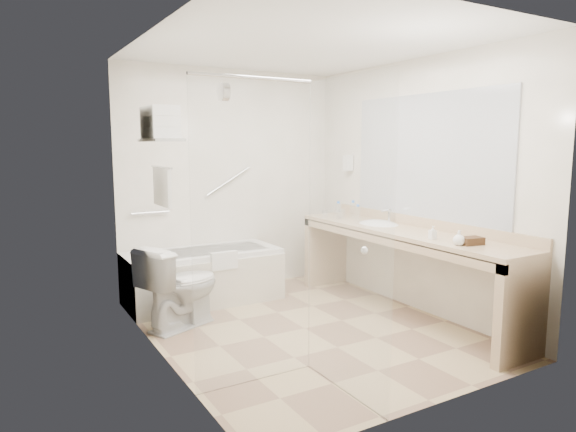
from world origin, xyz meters
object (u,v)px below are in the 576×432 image
vanity_counter (402,251)px  amenity_basket (471,241)px  water_bottle_left (353,210)px  bathtub (203,276)px  toilet (181,286)px

vanity_counter → amenity_basket: 0.87m
vanity_counter → water_bottle_left: (0.04, 0.85, 0.30)m
bathtub → water_bottle_left: water_bottle_left is taller
toilet → amenity_basket: amenity_basket is taller
bathtub → toilet: toilet is taller
amenity_basket → water_bottle_left: size_ratio=0.92×
bathtub → vanity_counter: 2.09m
toilet → water_bottle_left: (2.02, 0.09, 0.56)m
bathtub → toilet: 0.78m
bathtub → amenity_basket: (1.49, -2.23, 0.61)m
vanity_counter → water_bottle_left: water_bottle_left is taller
bathtub → amenity_basket: bearing=-56.3°
bathtub → vanity_counter: vanity_counter is taller
toilet → amenity_basket: bearing=-152.2°
amenity_basket → bathtub: bearing=123.7°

